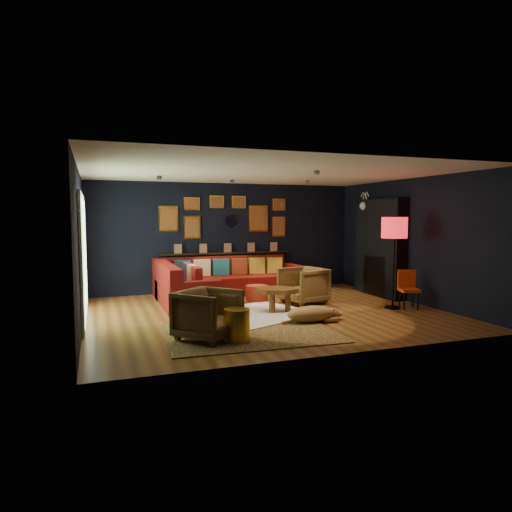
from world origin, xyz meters
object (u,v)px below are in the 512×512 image
object	(u,v)px
orange_chair	(408,286)
coffee_table	(277,293)
armchair_left	(208,312)
dog	(311,311)
gold_stool	(237,325)
sectional	(212,284)
floor_lamp	(394,231)
armchair_right	(303,284)
pouf	(257,293)

from	to	relation	value
orange_chair	coffee_table	bearing A→B (deg)	-173.54
armchair_left	dog	size ratio (longest dim) A/B	0.69
coffee_table	gold_stool	bearing A→B (deg)	-127.85
gold_stool	orange_chair	size ratio (longest dim) A/B	0.63
sectional	gold_stool	xyz separation A→B (m)	(-0.50, -3.50, -0.08)
orange_chair	floor_lamp	distance (m)	1.12
sectional	floor_lamp	distance (m)	4.01
armchair_right	orange_chair	world-z (taller)	armchair_right
gold_stool	orange_chair	distance (m)	4.06
armchair_right	dog	bearing A→B (deg)	-35.73
floor_lamp	dog	world-z (taller)	floor_lamp
gold_stool	coffee_table	bearing A→B (deg)	52.15
gold_stool	orange_chair	world-z (taller)	orange_chair
orange_chair	gold_stool	bearing A→B (deg)	-145.36
pouf	gold_stool	world-z (taller)	gold_stool
gold_stool	dog	bearing A→B (deg)	24.33
sectional	armchair_right	world-z (taller)	sectional
orange_chair	armchair_left	bearing A→B (deg)	-149.79
coffee_table	pouf	xyz separation A→B (m)	(0.00, 1.14, -0.18)
pouf	orange_chair	world-z (taller)	orange_chair
coffee_table	armchair_right	world-z (taller)	armchair_right
coffee_table	armchair_right	size ratio (longest dim) A/B	1.25
pouf	armchair_right	xyz separation A→B (m)	(0.84, -0.53, 0.23)
armchair_left	floor_lamp	bearing A→B (deg)	-27.21
armchair_right	floor_lamp	world-z (taller)	floor_lamp
dog	sectional	bearing A→B (deg)	111.81
floor_lamp	dog	bearing A→B (deg)	-165.15
pouf	coffee_table	bearing A→B (deg)	-90.20
coffee_table	dog	size ratio (longest dim) A/B	0.87
dog	floor_lamp	bearing A→B (deg)	16.31
sectional	gold_stool	distance (m)	3.54
armchair_right	gold_stool	bearing A→B (deg)	-57.98
armchair_right	dog	world-z (taller)	armchair_right
coffee_table	armchair_right	bearing A→B (deg)	35.82
gold_stool	dog	xyz separation A→B (m)	(1.54, 0.70, -0.04)
pouf	gold_stool	distance (m)	3.12
armchair_left	orange_chair	world-z (taller)	armchair_left
pouf	armchair_right	bearing A→B (deg)	-32.23
pouf	armchair_right	world-z (taller)	armchair_right
floor_lamp	dog	xyz separation A→B (m)	(-2.04, -0.54, -1.31)
coffee_table	armchair_left	world-z (taller)	armchair_left
orange_chair	sectional	bearing A→B (deg)	163.28
orange_chair	dog	distance (m)	2.40
coffee_table	pouf	bearing A→B (deg)	89.80
armchair_left	gold_stool	world-z (taller)	armchair_left
armchair_right	floor_lamp	distance (m)	2.10
sectional	armchair_left	bearing A→B (deg)	-104.88
coffee_table	orange_chair	xyz separation A→B (m)	(2.57, -0.52, 0.07)
pouf	dog	size ratio (longest dim) A/B	0.40
coffee_table	armchair_left	xyz separation A→B (m)	(-1.68, -1.45, 0.04)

